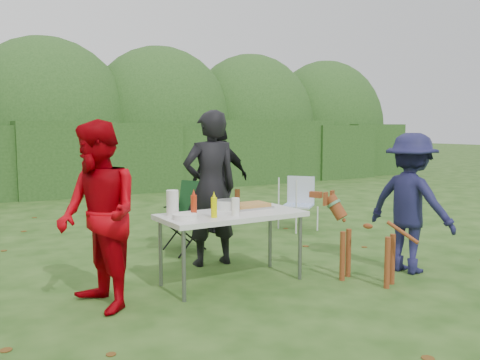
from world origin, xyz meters
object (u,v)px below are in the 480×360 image
dog (368,240)px  person_red_jacket (98,216)px  mustard_bottle (214,207)px  person_cook (210,188)px  person_black_puffy (220,179)px  child (411,203)px  camping_chair (184,216)px  paper_towel_roll (172,203)px  ketchup_bottle (194,206)px  beer_bottle (237,201)px  lawn_chair (298,203)px  folding_table (232,218)px

dog → person_red_jacket: bearing=50.6°
mustard_bottle → person_red_jacket: bearing=176.1°
person_red_jacket → person_cook: bearing=109.4°
person_black_puffy → dog: (0.04, -3.08, -0.37)m
child → camping_chair: bearing=27.3°
child → camping_chair: (-1.75, 2.22, -0.33)m
child → mustard_bottle: 2.27m
person_red_jacket → paper_towel_roll: person_red_jacket is taller
person_red_jacket → dog: person_red_jacket is taller
ketchup_bottle → beer_bottle: beer_bottle is taller
person_black_puffy → mustard_bottle: bearing=56.9°
person_red_jacket → dog: (2.62, -0.66, -0.39)m
mustard_bottle → paper_towel_roll: bearing=137.4°
lawn_chair → paper_towel_roll: 3.37m
person_cook → child: person_cook is taller
folding_table → person_black_puffy: bearing=63.5°
dog → lawn_chair: 2.77m
dog → beer_bottle: size_ratio=3.99×
child → mustard_bottle: size_ratio=7.81×
folding_table → dog: dog is taller
folding_table → person_red_jacket: 1.41m
person_cook → mustard_bottle: 0.99m
folding_table → mustard_bottle: bearing=-153.3°
person_red_jacket → mustard_bottle: person_red_jacket is taller
dog → beer_bottle: 1.42m
folding_table → person_red_jacket: (-1.40, -0.07, 0.16)m
person_black_puffy → paper_towel_roll: person_black_puffy is taller
folding_table → beer_bottle: bearing=16.8°
person_cook → person_red_jacket: size_ratio=1.07×
folding_table → child: (1.92, -0.68, 0.09)m
ketchup_bottle → dog: bearing=-22.9°
dog → ketchup_bottle: size_ratio=4.35×
person_cook → mustard_bottle: size_ratio=9.10×
lawn_chair → person_red_jacket: bearing=-12.8°
folding_table → ketchup_bottle: (-0.45, -0.02, 0.16)m
person_cook → ketchup_bottle: bearing=58.6°
child → person_red_jacket: bearing=68.7°
person_black_puffy → mustard_bottle: size_ratio=8.23×
camping_chair → ketchup_bottle: size_ratio=4.14×
person_black_puffy → mustard_bottle: 2.89m
folding_table → lawn_chair: size_ratio=1.78×
child → paper_towel_roll: bearing=61.1°
mustard_bottle → ketchup_bottle: 0.20m
person_black_puffy → child: size_ratio=1.05×
person_cook → camping_chair: size_ratio=2.00×
camping_chair → beer_bottle: bearing=61.7°
person_red_jacket → ketchup_bottle: size_ratio=7.71×
person_black_puffy → beer_bottle: person_black_puffy is taller
person_black_puffy → dog: bearing=88.1°
ketchup_bottle → beer_bottle: bearing=5.2°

